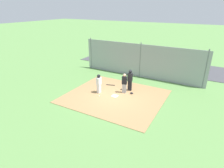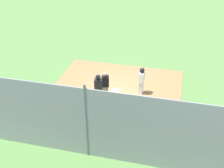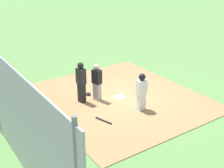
{
  "view_description": "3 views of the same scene",
  "coord_description": "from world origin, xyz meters",
  "px_view_note": "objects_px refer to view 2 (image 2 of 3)",
  "views": [
    {
      "loc": [
        -6.17,
        11.37,
        6.45
      ],
      "look_at": [
        0.66,
        -0.73,
        0.63
      ],
      "focal_mm": 29.93,
      "sensor_mm": 36.0,
      "label": 1
    },
    {
      "loc": [
        2.95,
        -13.04,
        8.45
      ],
      "look_at": [
        0.0,
        -0.92,
        0.99
      ],
      "focal_mm": 45.3,
      "sensor_mm": 36.0,
      "label": 2
    },
    {
      "loc": [
        9.7,
        -7.01,
        5.83
      ],
      "look_at": [
        0.3,
        -0.58,
        0.92
      ],
      "focal_mm": 48.88,
      "sensor_mm": 36.0,
      "label": 3
    }
  ],
  "objects_px": {
    "home_plate": "(116,90)",
    "catcher_mask": "(94,97)",
    "runner": "(141,79)",
    "umpire": "(98,89)",
    "baseball": "(136,86)",
    "baseball_bat": "(134,111)",
    "catcher": "(105,85)"
  },
  "relations": [
    {
      "from": "catcher",
      "to": "catcher_mask",
      "type": "bearing_deg",
      "value": 83.5
    },
    {
      "from": "home_plate",
      "to": "umpire",
      "type": "height_order",
      "value": "umpire"
    },
    {
      "from": "home_plate",
      "to": "baseball",
      "type": "distance_m",
      "value": 1.2
    },
    {
      "from": "baseball_bat",
      "to": "catcher_mask",
      "type": "distance_m",
      "value": 2.4
    },
    {
      "from": "home_plate",
      "to": "catcher_mask",
      "type": "relative_size",
      "value": 1.83
    },
    {
      "from": "catcher",
      "to": "baseball",
      "type": "bearing_deg",
      "value": -56.12
    },
    {
      "from": "baseball_bat",
      "to": "baseball",
      "type": "height_order",
      "value": "baseball"
    },
    {
      "from": "runner",
      "to": "baseball",
      "type": "xyz_separation_m",
      "value": [
        -0.39,
        0.58,
        -0.83
      ]
    },
    {
      "from": "home_plate",
      "to": "catcher",
      "type": "distance_m",
      "value": 1.27
    },
    {
      "from": "home_plate",
      "to": "runner",
      "type": "relative_size",
      "value": 0.28
    },
    {
      "from": "runner",
      "to": "catcher",
      "type": "bearing_deg",
      "value": 33.82
    },
    {
      "from": "umpire",
      "to": "baseball_bat",
      "type": "bearing_deg",
      "value": -103.72
    },
    {
      "from": "runner",
      "to": "umpire",
      "type": "bearing_deg",
      "value": 44.45
    },
    {
      "from": "home_plate",
      "to": "catcher_mask",
      "type": "xyz_separation_m",
      "value": [
        -0.97,
        -0.99,
        0.05
      ]
    },
    {
      "from": "home_plate",
      "to": "umpire",
      "type": "relative_size",
      "value": 0.25
    },
    {
      "from": "umpire",
      "to": "runner",
      "type": "bearing_deg",
      "value": -59.89
    },
    {
      "from": "umpire",
      "to": "catcher_mask",
      "type": "bearing_deg",
      "value": 27.68
    },
    {
      "from": "catcher",
      "to": "baseball_bat",
      "type": "height_order",
      "value": "catcher"
    },
    {
      "from": "home_plate",
      "to": "catcher",
      "type": "bearing_deg",
      "value": -111.94
    },
    {
      "from": "catcher",
      "to": "umpire",
      "type": "xyz_separation_m",
      "value": [
        -0.19,
        -0.64,
        0.1
      ]
    },
    {
      "from": "catcher",
      "to": "runner",
      "type": "xyz_separation_m",
      "value": [
        1.75,
        0.98,
        0.03
      ]
    },
    {
      "from": "catcher",
      "to": "runner",
      "type": "bearing_deg",
      "value": -75.81
    },
    {
      "from": "runner",
      "to": "baseball_bat",
      "type": "xyz_separation_m",
      "value": [
        -0.05,
        -1.75,
        -0.84
      ]
    },
    {
      "from": "umpire",
      "to": "baseball",
      "type": "relative_size",
      "value": 23.77
    },
    {
      "from": "umpire",
      "to": "runner",
      "type": "distance_m",
      "value": 2.53
    },
    {
      "from": "catcher",
      "to": "runner",
      "type": "distance_m",
      "value": 2.0
    },
    {
      "from": "runner",
      "to": "home_plate",
      "type": "bearing_deg",
      "value": 7.92
    },
    {
      "from": "home_plate",
      "to": "runner",
      "type": "distance_m",
      "value": 1.63
    },
    {
      "from": "umpire",
      "to": "baseball",
      "type": "bearing_deg",
      "value": -44.92
    },
    {
      "from": "runner",
      "to": "baseball",
      "type": "relative_size",
      "value": 20.87
    },
    {
      "from": "home_plate",
      "to": "baseball",
      "type": "height_order",
      "value": "baseball"
    },
    {
      "from": "baseball_bat",
      "to": "baseball",
      "type": "xyz_separation_m",
      "value": [
        -0.33,
        2.33,
        0.01
      ]
    }
  ]
}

